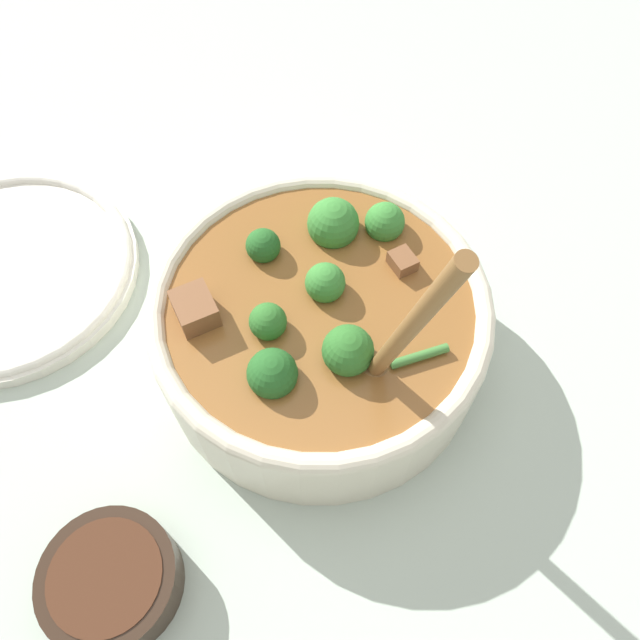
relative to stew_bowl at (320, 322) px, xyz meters
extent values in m
plane|color=#ADBCAD|center=(0.00, 0.00, -0.05)|extent=(4.00, 4.00, 0.00)
cylinder|color=beige|center=(0.00, 0.00, -0.01)|extent=(0.27, 0.27, 0.08)
torus|color=beige|center=(0.00, 0.00, 0.03)|extent=(0.27, 0.27, 0.02)
cylinder|color=brown|center=(0.00, 0.00, 0.01)|extent=(0.25, 0.25, 0.04)
sphere|color=#387F33|center=(0.00, 0.01, 0.04)|extent=(0.03, 0.03, 0.03)
cylinder|color=#6B9956|center=(0.00, 0.01, 0.01)|extent=(0.01, 0.01, 0.01)
sphere|color=#387F33|center=(-0.01, 0.07, 0.04)|extent=(0.04, 0.04, 0.04)
cylinder|color=#6B9956|center=(-0.01, 0.07, 0.01)|extent=(0.02, 0.02, 0.02)
sphere|color=#2D6B28|center=(0.03, -0.04, 0.04)|extent=(0.04, 0.04, 0.04)
cylinder|color=#6B9956|center=(0.03, -0.04, 0.01)|extent=(0.01, 0.01, 0.02)
sphere|color=#2D6B28|center=(-0.03, -0.03, 0.04)|extent=(0.03, 0.03, 0.03)
cylinder|color=#6B9956|center=(-0.03, -0.03, 0.02)|extent=(0.01, 0.01, 0.01)
sphere|color=#235B23|center=(-0.06, 0.03, 0.04)|extent=(0.03, 0.03, 0.03)
cylinder|color=#6B9956|center=(-0.06, 0.03, 0.02)|extent=(0.01, 0.01, 0.01)
sphere|color=#387F33|center=(0.03, 0.09, 0.04)|extent=(0.03, 0.03, 0.03)
cylinder|color=#6B9956|center=(0.03, 0.09, 0.01)|extent=(0.01, 0.01, 0.01)
sphere|color=#235B23|center=(-0.01, -0.07, 0.04)|extent=(0.04, 0.04, 0.04)
cylinder|color=#6B9956|center=(-0.01, -0.07, 0.01)|extent=(0.01, 0.01, 0.02)
cube|color=brown|center=(0.05, 0.05, 0.03)|extent=(0.03, 0.03, 0.02)
cube|color=brown|center=(-0.09, -0.04, 0.04)|extent=(0.04, 0.04, 0.03)
cylinder|color=#3D7533|center=(0.08, -0.03, 0.03)|extent=(0.04, 0.03, 0.01)
ellipsoid|color=brown|center=(0.05, -0.04, 0.02)|extent=(0.04, 0.03, 0.01)
cylinder|color=brown|center=(0.07, -0.06, 0.12)|extent=(0.05, 0.04, 0.19)
cylinder|color=black|center=(-0.08, -0.23, -0.03)|extent=(0.10, 0.10, 0.04)
cylinder|color=#472819|center=(-0.08, -0.23, -0.02)|extent=(0.08, 0.08, 0.01)
cylinder|color=silver|center=(-0.30, -0.01, -0.04)|extent=(0.24, 0.24, 0.01)
torus|color=silver|center=(-0.30, -0.01, -0.04)|extent=(0.24, 0.24, 0.01)
camera|label=1|loc=(0.08, -0.25, 0.43)|focal=35.00mm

